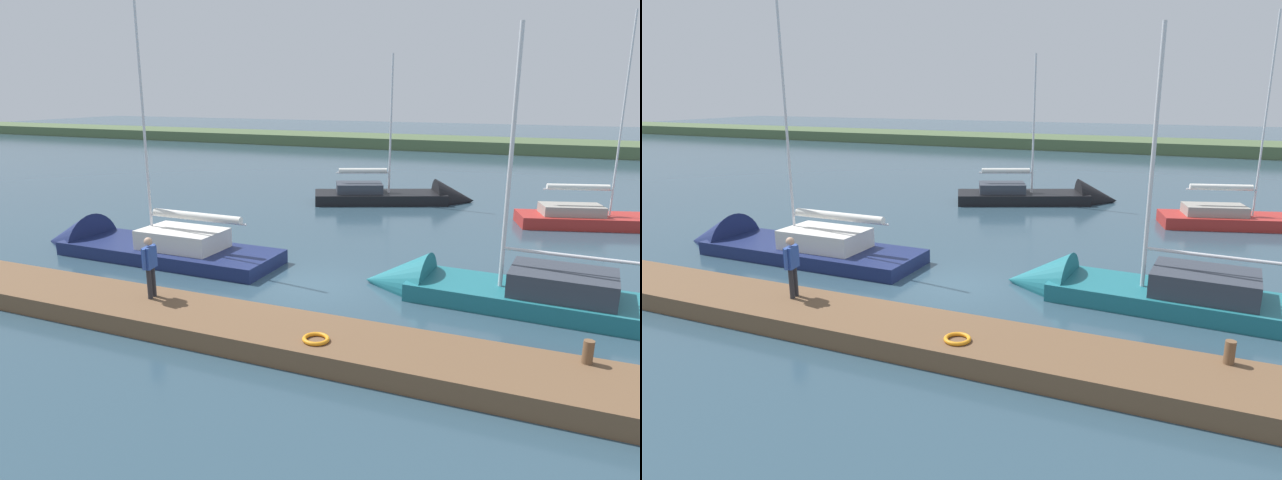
{
  "view_description": "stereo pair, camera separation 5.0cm",
  "coord_description": "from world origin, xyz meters",
  "views": [
    {
      "loc": [
        -7.22,
        16.14,
        6.29
      ],
      "look_at": [
        -0.73,
        0.99,
        1.91
      ],
      "focal_mm": 31.62,
      "sensor_mm": 36.0,
      "label": 1
    },
    {
      "loc": [
        -7.27,
        16.12,
        6.29
      ],
      "look_at": [
        -0.73,
        0.99,
        1.91
      ],
      "focal_mm": 31.62,
      "sensor_mm": 36.0,
      "label": 2
    }
  ],
  "objects": [
    {
      "name": "life_ring_buoy",
      "position": [
        -2.28,
        4.86,
        0.58
      ],
      "size": [
        0.66,
        0.66,
        0.1
      ],
      "primitive_type": "torus",
      "color": "orange",
      "rests_on": "dock_pier"
    },
    {
      "name": "mooring_post_near",
      "position": [
        -8.17,
        3.56,
        0.8
      ],
      "size": [
        0.23,
        0.23,
        0.53
      ],
      "primitive_type": "cylinder",
      "color": "brown",
      "rests_on": "dock_pier"
    },
    {
      "name": "sailboat_far_right",
      "position": [
        -5.29,
        -0.91,
        0.22
      ],
      "size": [
        8.95,
        2.84,
        9.21
      ],
      "rotation": [
        0.0,
        0.0,
        -0.05
      ],
      "color": "#1E6B75",
      "rests_on": "ground_plane"
    },
    {
      "name": "sailboat_near_dock",
      "position": [
        0.74,
        -15.43,
        0.19
      ],
      "size": [
        9.45,
        5.99,
        9.42
      ],
      "rotation": [
        0.0,
        0.0,
        3.55
      ],
      "color": "black",
      "rests_on": "ground_plane"
    },
    {
      "name": "far_shoreline",
      "position": [
        0.0,
        -47.68,
        0.0
      ],
      "size": [
        180.0,
        8.0,
        2.4
      ],
      "primitive_type": "cube",
      "color": "#4C603D",
      "rests_on": "ground_plane"
    },
    {
      "name": "ground_plane",
      "position": [
        0.0,
        0.0,
        0.0
      ],
      "size": [
        200.0,
        200.0,
        0.0
      ],
      "primitive_type": "plane",
      "color": "#2D4756"
    },
    {
      "name": "sailboat_outer_mooring",
      "position": [
        -10.43,
        -13.46,
        0.16
      ],
      "size": [
        9.18,
        4.55,
        10.73
      ],
      "rotation": [
        0.0,
        0.0,
        3.42
      ],
      "color": "#B22823",
      "rests_on": "ground_plane"
    },
    {
      "name": "sailboat_behind_pier",
      "position": [
        8.35,
        -0.77,
        0.12
      ],
      "size": [
        10.82,
        2.95,
        12.05
      ],
      "rotation": [
        0.0,
        0.0,
        -0.01
      ],
      "color": "navy",
      "rests_on": "ground_plane"
    },
    {
      "name": "person_on_dock",
      "position": [
        3.22,
        4.04,
        1.57
      ],
      "size": [
        0.31,
        0.66,
        1.78
      ],
      "rotation": [
        0.0,
        0.0,
        3.33
      ],
      "color": "#28282D",
      "rests_on": "dock_pier"
    },
    {
      "name": "dock_pier",
      "position": [
        0.0,
        4.39,
        0.27
      ],
      "size": [
        23.35,
        2.37,
        0.53
      ],
      "primitive_type": "cube",
      "color": "brown",
      "rests_on": "ground_plane"
    }
  ]
}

